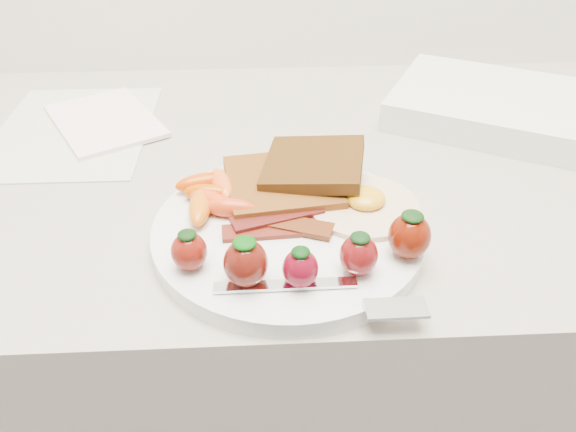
{
  "coord_description": "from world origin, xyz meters",
  "views": [
    {
      "loc": [
        -0.04,
        1.09,
        1.25
      ],
      "look_at": [
        -0.02,
        1.54,
        0.93
      ],
      "focal_mm": 35.0,
      "sensor_mm": 36.0,
      "label": 1
    }
  ],
  "objects": [
    {
      "name": "notepad",
      "position": [
        -0.26,
        1.81,
        0.91
      ],
      "size": [
        0.19,
        0.21,
        0.01
      ],
      "primitive_type": "cube",
      "rotation": [
        0.0,
        0.0,
        0.52
      ],
      "color": "white",
      "rests_on": "paper_sheet"
    },
    {
      "name": "bacon_strips",
      "position": [
        -0.03,
        1.53,
        0.92
      ],
      "size": [
        0.11,
        0.06,
        0.01
      ],
      "color": "#3A0506",
      "rests_on": "plate"
    },
    {
      "name": "toast_lower",
      "position": [
        -0.02,
        1.6,
        0.93
      ],
      "size": [
        0.13,
        0.13,
        0.01
      ],
      "primitive_type": "cube",
      "rotation": [
        0.0,
        0.0,
        0.14
      ],
      "color": "#4A2311",
      "rests_on": "plate"
    },
    {
      "name": "counter",
      "position": [
        0.0,
        1.7,
        0.45
      ],
      "size": [
        2.0,
        0.6,
        0.9
      ],
      "primitive_type": "cube",
      "color": "gray",
      "rests_on": "ground"
    },
    {
      "name": "baby_carrots",
      "position": [
        -0.09,
        1.58,
        0.93
      ],
      "size": [
        0.09,
        0.1,
        0.02
      ],
      "color": "#B84500",
      "rests_on": "plate"
    },
    {
      "name": "paper_sheet",
      "position": [
        -0.3,
        1.79,
        0.9
      ],
      "size": [
        0.2,
        0.27,
        0.0
      ],
      "primitive_type": "cube",
      "rotation": [
        0.0,
        0.0,
        -0.01
      ],
      "color": "beige",
      "rests_on": "counter"
    },
    {
      "name": "toast_upper",
      "position": [
        0.01,
        1.62,
        0.94
      ],
      "size": [
        0.13,
        0.12,
        0.02
      ],
      "primitive_type": "cube",
      "rotation": [
        0.0,
        -0.1,
        -0.21
      ],
      "color": "black",
      "rests_on": "toast_lower"
    },
    {
      "name": "plate",
      "position": [
        -0.02,
        1.54,
        0.91
      ],
      "size": [
        0.27,
        0.27,
        0.02
      ],
      "primitive_type": "cylinder",
      "color": "white",
      "rests_on": "counter"
    },
    {
      "name": "fried_egg",
      "position": [
        0.06,
        1.56,
        0.92
      ],
      "size": [
        0.12,
        0.12,
        0.02
      ],
      "color": "white",
      "rests_on": "plate"
    },
    {
      "name": "fork",
      "position": [
        0.02,
        1.43,
        0.92
      ],
      "size": [
        0.18,
        0.05,
        0.0
      ],
      "color": "silver",
      "rests_on": "plate"
    },
    {
      "name": "strawberries",
      "position": [
        -0.0,
        1.47,
        0.94
      ],
      "size": [
        0.23,
        0.07,
        0.05
      ],
      "color": "#66120A",
      "rests_on": "plate"
    },
    {
      "name": "appliance",
      "position": [
        0.28,
        1.8,
        0.92
      ],
      "size": [
        0.32,
        0.3,
        0.04
      ],
      "primitive_type": "cube",
      "rotation": [
        0.0,
        0.0,
        -0.49
      ],
      "color": "silver",
      "rests_on": "counter"
    }
  ]
}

